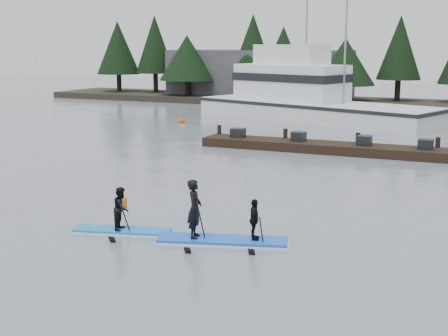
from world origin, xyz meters
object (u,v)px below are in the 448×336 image
at_px(fishing_boat_large, 308,109).
at_px(paddleboard_solo, 122,216).
at_px(floating_dock, 335,148).
at_px(paddleboard_duo, 219,224).

bearing_deg(fishing_boat_large, paddleboard_solo, -65.26).
xyz_separation_m(floating_dock, paddleboard_solo, (-2.05, -16.52, 0.27)).
bearing_deg(paddleboard_duo, paddleboard_solo, 168.79).
height_order(fishing_boat_large, paddleboard_duo, fishing_boat_large).
bearing_deg(paddleboard_duo, fishing_boat_large, 85.00).
bearing_deg(paddleboard_solo, fishing_boat_large, 80.56).
xyz_separation_m(fishing_boat_large, floating_dock, (5.67, -13.25, -0.56)).
bearing_deg(floating_dock, paddleboard_solo, -98.41).
bearing_deg(paddleboard_duo, floating_dock, 75.76).
relative_size(floating_dock, paddleboard_solo, 4.85).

